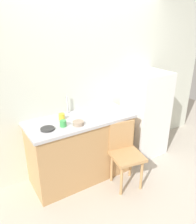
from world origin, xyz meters
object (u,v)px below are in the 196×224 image
object	(u,v)px
refrigerator	(145,114)
cup_green	(63,123)
dish_tray	(99,110)
cup_yellow	(62,117)
chair	(125,152)
terracotta_bowl	(78,123)
hotplate	(48,129)

from	to	relation	value
refrigerator	cup_green	distance (m)	1.54
dish_tray	cup_yellow	xyz separation A→B (m)	(-0.55, 0.03, 0.02)
chair	cup_yellow	xyz separation A→B (m)	(-0.65, 0.54, 0.47)
dish_tray	cup_green	size ratio (longest dim) A/B	3.35
dish_tray	cup_green	world-z (taller)	cup_green
terracotta_bowl	hotplate	distance (m)	0.38
chair	hotplate	bearing A→B (deg)	168.83
refrigerator	chair	distance (m)	0.94
cup_green	cup_yellow	world-z (taller)	cup_yellow
hotplate	cup_yellow	distance (m)	0.32
refrigerator	cup_yellow	xyz separation A→B (m)	(-1.45, 0.06, 0.27)
terracotta_bowl	hotplate	xyz separation A→B (m)	(-0.37, 0.08, -0.01)
dish_tray	terracotta_bowl	distance (m)	0.50
dish_tray	chair	bearing A→B (deg)	-78.62
dish_tray	terracotta_bowl	bearing A→B (deg)	-153.01
refrigerator	hotplate	bearing A→B (deg)	-176.33
hotplate	cup_yellow	xyz separation A→B (m)	(0.26, 0.17, 0.03)
chair	cup_green	bearing A→B (deg)	164.74
hotplate	terracotta_bowl	bearing A→B (deg)	-12.41
refrigerator	dish_tray	world-z (taller)	refrigerator
chair	cup_green	world-z (taller)	cup_green
cup_green	hotplate	bearing A→B (deg)	175.21
terracotta_bowl	hotplate	world-z (taller)	terracotta_bowl
chair	terracotta_bowl	world-z (taller)	terracotta_bowl
refrigerator	cup_green	xyz separation A→B (m)	(-1.51, -0.13, 0.27)
hotplate	chair	bearing A→B (deg)	-21.69
cup_yellow	hotplate	bearing A→B (deg)	-146.38
chair	terracotta_bowl	bearing A→B (deg)	163.07
refrigerator	cup_yellow	distance (m)	1.47
cup_green	cup_yellow	distance (m)	0.20
cup_green	chair	bearing A→B (deg)	-25.77
cup_green	cup_yellow	bearing A→B (deg)	70.98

